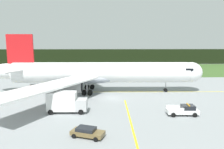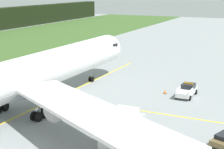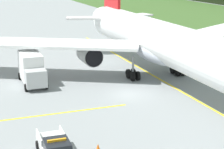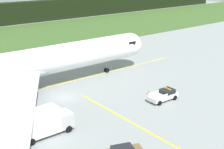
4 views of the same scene
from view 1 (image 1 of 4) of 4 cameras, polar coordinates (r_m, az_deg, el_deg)
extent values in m
plane|color=gray|center=(48.41, -0.30, -6.25)|extent=(320.00, 320.00, 0.00)
cube|color=#3B5B27|center=(96.87, -0.93, 1.32)|extent=(320.00, 44.13, 0.04)
cube|color=black|center=(122.38, -1.07, 4.78)|extent=(288.00, 5.32, 8.18)
cube|color=yellow|center=(54.12, -2.94, -4.64)|extent=(68.42, 1.22, 0.01)
cube|color=yellow|center=(32.40, 5.42, -14.02)|extent=(0.71, 30.29, 0.01)
cylinder|color=white|center=(53.19, -2.99, 0.58)|extent=(42.83, 5.56, 4.99)
ellipsoid|color=white|center=(56.89, 20.16, 0.58)|extent=(5.55, 5.06, 4.99)
ellipsoid|color=white|center=(58.67, -25.93, 0.84)|extent=(8.03, 3.85, 3.74)
ellipsoid|color=#A4AAB6|center=(53.52, -5.26, -0.88)|extent=(12.93, 5.41, 2.74)
cube|color=black|center=(56.37, 19.07, 1.46)|extent=(1.86, 4.76, 0.70)
cube|color=white|center=(67.57, -10.11, 1.66)|extent=(16.80, 24.98, 0.35)
cylinder|color=#A8A8A8|center=(62.05, -7.83, -0.09)|extent=(3.68, 2.53, 2.48)
cylinder|color=black|center=(61.84, -6.11, -0.08)|extent=(0.15, 2.28, 2.28)
cube|color=white|center=(41.38, -16.15, -2.99)|extent=(17.32, 24.80, 0.35)
cylinder|color=#A8A8A8|center=(46.00, -10.33, -3.23)|extent=(3.68, 2.53, 2.48)
cylinder|color=black|center=(45.73, -8.01, -3.25)|extent=(0.15, 2.28, 2.28)
cube|color=red|center=(56.90, -23.13, 5.62)|extent=(6.36, 0.53, 8.29)
cube|color=white|center=(60.96, -21.97, 1.82)|extent=(4.76, 7.74, 0.28)
cube|color=white|center=(53.95, -24.88, 0.82)|extent=(4.92, 7.75, 0.28)
cylinder|color=gray|center=(55.55, 14.06, -2.77)|extent=(0.20, 0.20, 2.48)
cylinder|color=black|center=(56.05, 13.95, -3.96)|extent=(0.90, 0.23, 0.90)
cylinder|color=black|center=(55.56, 14.08, -4.07)|extent=(0.90, 0.23, 0.90)
cylinder|color=gray|center=(57.10, -5.99, -2.09)|extent=(0.28, 0.28, 2.48)
cylinder|color=black|center=(56.94, -5.30, -3.38)|extent=(1.20, 0.32, 1.20)
cylinder|color=black|center=(57.63, -5.24, -3.24)|extent=(1.20, 0.32, 1.20)
cylinder|color=black|center=(57.07, -6.70, -3.38)|extent=(1.20, 0.32, 1.20)
cylinder|color=black|center=(57.75, -6.63, -3.23)|extent=(1.20, 0.32, 1.20)
cylinder|color=gray|center=(50.78, -6.65, -3.46)|extent=(0.28, 0.28, 2.48)
cylinder|color=black|center=(51.32, -5.80, -4.73)|extent=(1.20, 0.32, 1.20)
cylinder|color=black|center=(50.65, -5.87, -4.92)|extent=(1.20, 0.32, 1.20)
cylinder|color=black|center=(51.47, -7.36, -4.72)|extent=(1.20, 0.32, 1.20)
cylinder|color=black|center=(50.79, -7.45, -4.91)|extent=(1.20, 0.32, 1.20)
cube|color=silver|center=(39.23, 18.12, -9.19)|extent=(5.31, 2.16, 0.70)
cube|color=black|center=(39.32, 19.49, -8.15)|extent=(2.16, 1.90, 0.70)
cube|color=silver|center=(39.57, 15.98, -8.07)|extent=(2.52, 0.18, 0.45)
cube|color=silver|center=(37.83, 16.76, -8.88)|extent=(2.52, 0.18, 0.45)
cube|color=orange|center=(39.20, 19.52, -7.55)|extent=(0.25, 1.40, 0.16)
cylinder|color=black|center=(40.81, 20.08, -9.11)|extent=(0.77, 0.26, 0.76)
cylinder|color=black|center=(39.01, 21.09, -9.99)|extent=(0.77, 0.26, 0.76)
cylinder|color=black|center=(39.77, 15.16, -9.34)|extent=(0.77, 0.26, 0.76)
cylinder|color=black|center=(37.91, 15.95, -10.28)|extent=(0.77, 0.26, 0.76)
cube|color=#B6B7BA|center=(38.88, -8.05, -7.89)|extent=(1.94, 2.43, 2.00)
cube|color=silver|center=(39.30, -13.12, -6.87)|extent=(5.06, 2.48, 3.29)
cylinder|color=#99999E|center=(39.59, -11.60, -9.33)|extent=(0.77, 0.11, 1.04)
cylinder|color=#99999E|center=(40.02, -14.46, -9.23)|extent=(0.77, 0.11, 1.04)
cylinder|color=black|center=(40.31, -7.80, -8.76)|extent=(0.90, 0.27, 0.90)
cylinder|color=black|center=(38.05, -8.25, -9.84)|extent=(0.90, 0.27, 0.90)
cylinder|color=black|center=(41.28, -15.10, -8.57)|extent=(0.90, 0.27, 0.90)
cylinder|color=black|center=(39.07, -15.98, -9.60)|extent=(0.90, 0.27, 0.90)
cube|color=brown|center=(29.60, -6.47, -15.11)|extent=(4.74, 3.23, 0.55)
cube|color=black|center=(29.49, -6.89, -14.15)|extent=(2.86, 2.36, 0.45)
cylinder|color=black|center=(29.95, -2.92, -15.34)|extent=(0.63, 0.37, 0.60)
cylinder|color=black|center=(28.37, -4.37, -16.79)|extent=(0.63, 0.37, 0.60)
cylinder|color=black|center=(31.11, -8.36, -14.48)|extent=(0.63, 0.37, 0.60)
cylinder|color=black|center=(29.59, -10.06, -15.78)|extent=(0.63, 0.37, 0.60)
cube|color=black|center=(42.57, 16.71, -8.72)|extent=(0.50, 0.50, 0.03)
cone|color=orange|center=(42.47, 16.73, -8.31)|extent=(0.39, 0.39, 0.60)
camera|label=2|loc=(46.48, -62.82, 8.65)|focal=58.99mm
camera|label=3|loc=(49.75, 53.15, 7.22)|focal=64.05mm
camera|label=4|loc=(24.60, -84.78, 19.88)|focal=49.99mm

